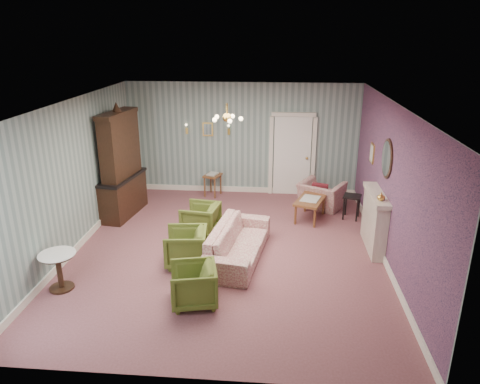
# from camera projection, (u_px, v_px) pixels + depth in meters

# --- Properties ---
(floor) EXTENTS (7.00, 7.00, 0.00)m
(floor) POSITION_uv_depth(u_px,v_px,m) (228.00, 251.00, 8.92)
(floor) COLOR #824B51
(floor) RESTS_ON ground
(ceiling) EXTENTS (7.00, 7.00, 0.00)m
(ceiling) POSITION_uv_depth(u_px,v_px,m) (227.00, 103.00, 7.94)
(ceiling) COLOR white
(ceiling) RESTS_ON ground
(wall_back) EXTENTS (6.00, 0.00, 6.00)m
(wall_back) POSITION_uv_depth(u_px,v_px,m) (242.00, 139.00, 11.71)
(wall_back) COLOR slate
(wall_back) RESTS_ON ground
(wall_front) EXTENTS (6.00, 0.00, 6.00)m
(wall_front) POSITION_uv_depth(u_px,v_px,m) (194.00, 277.00, 5.15)
(wall_front) COLOR slate
(wall_front) RESTS_ON ground
(wall_left) EXTENTS (0.00, 7.00, 7.00)m
(wall_left) POSITION_uv_depth(u_px,v_px,m) (73.00, 177.00, 8.67)
(wall_left) COLOR slate
(wall_left) RESTS_ON ground
(wall_right) EXTENTS (0.00, 7.00, 7.00)m
(wall_right) POSITION_uv_depth(u_px,v_px,m) (391.00, 186.00, 8.19)
(wall_right) COLOR slate
(wall_right) RESTS_ON ground
(wall_right_floral) EXTENTS (0.00, 7.00, 7.00)m
(wall_right_floral) POSITION_uv_depth(u_px,v_px,m) (391.00, 186.00, 8.19)
(wall_right_floral) COLOR #A65372
(wall_right_floral) RESTS_ON ground
(door) EXTENTS (1.12, 0.12, 2.16)m
(door) POSITION_uv_depth(u_px,v_px,m) (292.00, 154.00, 11.70)
(door) COLOR white
(door) RESTS_ON floor
(olive_chair_a) EXTENTS (0.80, 0.83, 0.73)m
(olive_chair_a) POSITION_uv_depth(u_px,v_px,m) (193.00, 283.00, 7.09)
(olive_chair_a) COLOR #515E21
(olive_chair_a) RESTS_ON floor
(olive_chair_b) EXTENTS (0.77, 0.81, 0.76)m
(olive_chair_b) POSITION_uv_depth(u_px,v_px,m) (186.00, 245.00, 8.30)
(olive_chair_b) COLOR #515E21
(olive_chair_b) RESTS_ON floor
(olive_chair_c) EXTENTS (0.78, 0.81, 0.74)m
(olive_chair_c) POSITION_uv_depth(u_px,v_px,m) (201.00, 218.00, 9.54)
(olive_chair_c) COLOR #515E21
(olive_chair_c) RESTS_ON floor
(sofa_chintz) EXTENTS (0.97, 2.29, 0.87)m
(sofa_chintz) POSITION_uv_depth(u_px,v_px,m) (238.00, 237.00, 8.52)
(sofa_chintz) COLOR #933B48
(sofa_chintz) RESTS_ON floor
(wingback_chair) EXTENTS (1.18, 1.05, 0.87)m
(wingback_chair) POSITION_uv_depth(u_px,v_px,m) (322.00, 191.00, 10.97)
(wingback_chair) COLOR #933B48
(wingback_chair) RESTS_ON floor
(dresser) EXTENTS (0.75, 1.61, 2.58)m
(dresser) POSITION_uv_depth(u_px,v_px,m) (120.00, 162.00, 10.28)
(dresser) COLOR black
(dresser) RESTS_ON floor
(fireplace) EXTENTS (0.30, 1.40, 1.16)m
(fireplace) POSITION_uv_depth(u_px,v_px,m) (374.00, 221.00, 8.87)
(fireplace) COLOR beige
(fireplace) RESTS_ON floor
(mantel_vase) EXTENTS (0.15, 0.15, 0.15)m
(mantel_vase) POSITION_uv_depth(u_px,v_px,m) (381.00, 197.00, 8.28)
(mantel_vase) COLOR gold
(mantel_vase) RESTS_ON fireplace
(oval_mirror) EXTENTS (0.04, 0.76, 0.84)m
(oval_mirror) POSITION_uv_depth(u_px,v_px,m) (387.00, 159.00, 8.43)
(oval_mirror) COLOR white
(oval_mirror) RESTS_ON wall_right
(framed_print) EXTENTS (0.04, 0.34, 0.42)m
(framed_print) POSITION_uv_depth(u_px,v_px,m) (372.00, 153.00, 9.78)
(framed_print) COLOR gold
(framed_print) RESTS_ON wall_right
(coffee_table) EXTENTS (0.83, 1.11, 0.50)m
(coffee_table) POSITION_uv_depth(u_px,v_px,m) (310.00, 209.00, 10.34)
(coffee_table) COLOR brown
(coffee_table) RESTS_ON floor
(side_table_black) EXTENTS (0.47, 0.47, 0.56)m
(side_table_black) POSITION_uv_depth(u_px,v_px,m) (351.00, 207.00, 10.37)
(side_table_black) COLOR black
(side_table_black) RESTS_ON floor
(pedestal_table) EXTENTS (0.67, 0.67, 0.66)m
(pedestal_table) POSITION_uv_depth(u_px,v_px,m) (59.00, 271.00, 7.50)
(pedestal_table) COLOR black
(pedestal_table) RESTS_ON floor
(nesting_table) EXTENTS (0.50, 0.56, 0.62)m
(nesting_table) POSITION_uv_depth(u_px,v_px,m) (213.00, 184.00, 11.83)
(nesting_table) COLOR brown
(nesting_table) RESTS_ON floor
(gilt_mirror_back) EXTENTS (0.28, 0.06, 0.36)m
(gilt_mirror_back) POSITION_uv_depth(u_px,v_px,m) (208.00, 129.00, 11.66)
(gilt_mirror_back) COLOR gold
(gilt_mirror_back) RESTS_ON wall_back
(sconce_left) EXTENTS (0.16, 0.12, 0.30)m
(sconce_left) POSITION_uv_depth(u_px,v_px,m) (187.00, 129.00, 11.69)
(sconce_left) COLOR gold
(sconce_left) RESTS_ON wall_back
(sconce_right) EXTENTS (0.16, 0.12, 0.30)m
(sconce_right) POSITION_uv_depth(u_px,v_px,m) (229.00, 130.00, 11.60)
(sconce_right) COLOR gold
(sconce_right) RESTS_ON wall_back
(chandelier) EXTENTS (0.56, 0.56, 0.36)m
(chandelier) POSITION_uv_depth(u_px,v_px,m) (227.00, 119.00, 8.03)
(chandelier) COLOR gold
(chandelier) RESTS_ON ceiling
(burgundy_cushion) EXTENTS (0.41, 0.28, 0.39)m
(burgundy_cushion) POSITION_uv_depth(u_px,v_px,m) (320.00, 191.00, 10.82)
(burgundy_cushion) COLOR maroon
(burgundy_cushion) RESTS_ON wingback_chair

